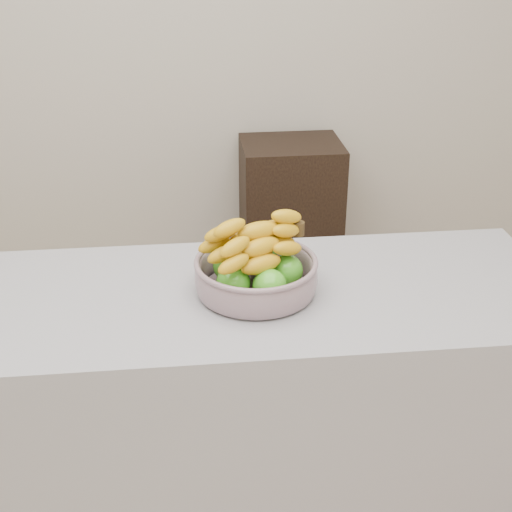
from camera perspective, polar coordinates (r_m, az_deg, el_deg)
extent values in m
cube|color=beige|center=(3.28, -7.51, 18.93)|extent=(4.00, 0.05, 2.70)
cube|color=gray|center=(2.05, -6.45, -14.17)|extent=(2.00, 0.60, 0.90)
cube|color=black|center=(3.37, 2.73, 2.48)|extent=(0.45, 0.36, 0.81)
cylinder|color=#9BAABA|center=(1.79, 0.00, -2.68)|extent=(0.26, 0.26, 0.01)
torus|color=#9BAABA|center=(1.75, 0.00, -0.48)|extent=(0.31, 0.31, 0.01)
sphere|color=green|center=(1.71, 1.11, -2.41)|extent=(0.08, 0.08, 0.08)
sphere|color=green|center=(1.78, 2.44, -1.17)|extent=(0.08, 0.08, 0.08)
sphere|color=green|center=(1.83, 0.42, -0.22)|extent=(0.08, 0.08, 0.08)
sphere|color=green|center=(1.80, -2.14, -0.78)|extent=(0.08, 0.08, 0.08)
sphere|color=green|center=(1.72, -1.84, -2.15)|extent=(0.08, 0.08, 0.08)
ellipsoid|color=#F0AC14|center=(1.70, 0.40, -0.67)|extent=(0.19, 0.13, 0.04)
ellipsoid|color=#F0AC14|center=(1.74, -0.30, 0.00)|extent=(0.20, 0.11, 0.04)
ellipsoid|color=#F0AC14|center=(1.78, -0.98, 0.64)|extent=(0.20, 0.09, 0.04)
ellipsoid|color=#F0AC14|center=(1.71, 0.38, 0.74)|extent=(0.19, 0.14, 0.04)
ellipsoid|color=#F0AC14|center=(1.75, -0.38, 1.43)|extent=(0.20, 0.07, 0.04)
ellipsoid|color=#F0AC14|center=(1.72, 0.18, 2.04)|extent=(0.20, 0.11, 0.04)
cylinder|color=#382812|center=(1.77, 3.41, 2.21)|extent=(0.03, 0.03, 0.03)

